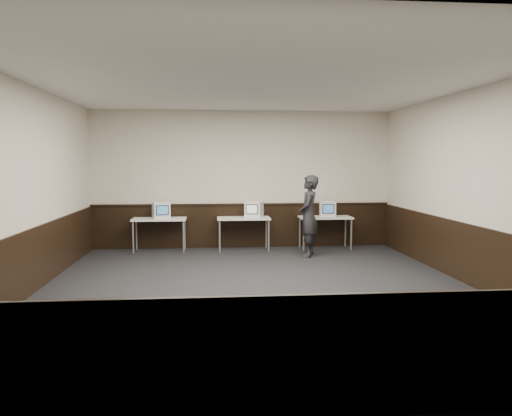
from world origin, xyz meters
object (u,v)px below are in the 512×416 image
(desk_left, at_px, (159,221))
(emac_center, at_px, (254,209))
(desk_center, at_px, (244,220))
(emac_right, at_px, (327,209))
(emac_left, at_px, (161,210))
(desk_right, at_px, (325,220))
(person, at_px, (309,216))

(desk_left, height_order, emac_center, emac_center)
(desk_center, bearing_deg, desk_left, 180.00)
(emac_center, relative_size, emac_right, 1.14)
(desk_left, relative_size, emac_left, 2.59)
(desk_left, xyz_separation_m, emac_right, (3.85, -0.01, 0.25))
(desk_center, xyz_separation_m, desk_right, (1.90, 0.00, 0.00))
(desk_center, bearing_deg, emac_center, 1.53)
(emac_left, bearing_deg, person, -29.25)
(emac_right, height_order, person, person)
(desk_left, xyz_separation_m, emac_left, (0.05, -0.04, 0.25))
(emac_center, bearing_deg, desk_left, -160.77)
(desk_left, xyz_separation_m, person, (3.23, -0.90, 0.19))
(desk_center, distance_m, desk_right, 1.90)
(desk_left, bearing_deg, emac_center, 0.17)
(desk_right, bearing_deg, desk_left, 180.00)
(emac_left, distance_m, emac_center, 2.09)
(desk_right, distance_m, emac_center, 1.68)
(emac_left, bearing_deg, emac_center, -12.90)
(desk_left, height_order, emac_left, emac_left)
(desk_left, bearing_deg, emac_left, -37.19)
(desk_center, bearing_deg, desk_right, 0.00)
(desk_right, height_order, emac_left, emac_left)
(emac_left, distance_m, person, 3.30)
(desk_center, xyz_separation_m, emac_right, (1.95, -0.01, 0.25))
(emac_left, relative_size, person, 0.27)
(desk_right, relative_size, emac_right, 2.82)
(emac_left, distance_m, emac_right, 3.80)
(emac_center, bearing_deg, desk_right, 18.84)
(desk_right, distance_m, emac_right, 0.26)
(emac_center, distance_m, person, 1.42)
(emac_center, xyz_separation_m, emac_right, (1.71, -0.01, -0.00))
(emac_right, relative_size, person, 0.25)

